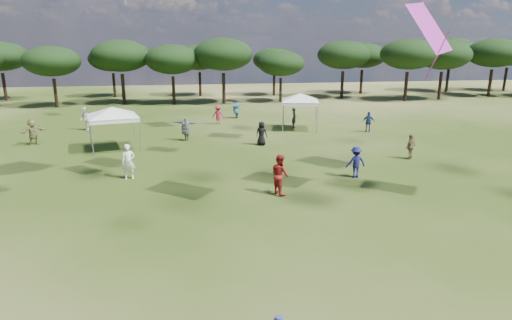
{
  "coord_description": "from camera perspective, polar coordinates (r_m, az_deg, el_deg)",
  "views": [
    {
      "loc": [
        -1.45,
        -6.57,
        6.76
      ],
      "look_at": [
        0.67,
        6.0,
        3.32
      ],
      "focal_mm": 30.0,
      "sensor_mm": 36.0,
      "label": 1
    }
  ],
  "objects": [
    {
      "name": "tree_line",
      "position": [
        54.13,
        -5.67,
        13.64
      ],
      "size": [
        108.78,
        17.63,
        7.77
      ],
      "color": "black",
      "rests_on": "ground"
    },
    {
      "name": "tent_left",
      "position": [
        29.49,
        -18.64,
        6.47
      ],
      "size": [
        6.0,
        6.0,
        3.15
      ],
      "rotation": [
        0.0,
        0.0,
        0.24
      ],
      "color": "gray",
      "rests_on": "ground"
    },
    {
      "name": "tent_right",
      "position": [
        35.0,
        5.92,
        8.64
      ],
      "size": [
        5.61,
        5.61,
        3.28
      ],
      "rotation": [
        0.0,
        0.0,
        -0.25
      ],
      "color": "gray",
      "rests_on": "ground"
    },
    {
      "name": "festival_crowd",
      "position": [
        30.36,
        -7.63,
        3.79
      ],
      "size": [
        26.23,
        22.93,
        1.9
      ],
      "color": "#323338",
      "rests_on": "ground"
    }
  ]
}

